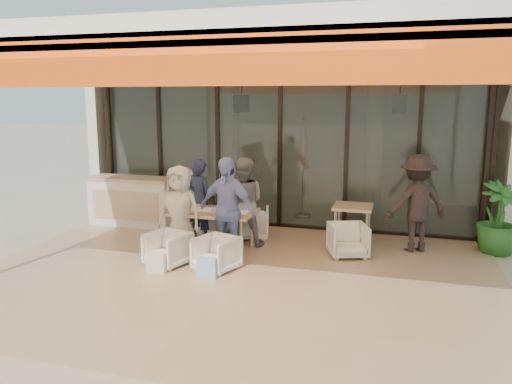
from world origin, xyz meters
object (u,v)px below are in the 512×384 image
(host_counter, at_px, (133,201))
(standing_woman, at_px, (417,204))
(chair_near_left, at_px, (168,247))
(dining_table, at_px, (212,213))
(diner_cream, at_px, (180,212))
(diner_periwinkle, at_px, (227,210))
(diner_navy, at_px, (200,201))
(side_chair, at_px, (348,239))
(chair_far_left, at_px, (210,219))
(side_table, at_px, (353,211))
(chair_near_right, at_px, (216,252))
(chair_far_right, at_px, (251,221))
(potted_palm, at_px, (498,218))
(diner_grey, at_px, (243,202))

(host_counter, distance_m, standing_woman, 5.74)
(chair_near_left, bearing_deg, host_counter, 148.85)
(host_counter, xyz_separation_m, dining_table, (2.28, -1.21, 0.16))
(diner_cream, bearing_deg, diner_periwinkle, 3.09)
(diner_navy, height_order, side_chair, diner_navy)
(host_counter, relative_size, diner_cream, 1.17)
(host_counter, relative_size, chair_far_left, 2.74)
(diner_navy, bearing_deg, diner_cream, 111.10)
(chair_near_left, xyz_separation_m, diner_cream, (0.00, 0.50, 0.48))
(side_chair, bearing_deg, side_table, 70.43)
(chair_near_right, bearing_deg, diner_navy, 140.88)
(chair_far_right, height_order, standing_woman, standing_woman)
(host_counter, relative_size, chair_far_right, 2.72)
(chair_near_right, bearing_deg, chair_far_right, 109.92)
(dining_table, distance_m, diner_periwinkle, 0.65)
(dining_table, distance_m, potted_palm, 4.97)
(diner_cream, bearing_deg, potted_palm, 21.19)
(side_chair, xyz_separation_m, standing_woman, (1.10, 0.63, 0.55))
(chair_near_left, distance_m, potted_palm, 5.68)
(side_chair, bearing_deg, diner_navy, 158.06)
(chair_near_left, xyz_separation_m, side_chair, (2.75, 1.29, 0.01))
(chair_near_left, relative_size, side_table, 0.83)
(standing_woman, bearing_deg, side_chair, 2.81)
(chair_far_right, bearing_deg, dining_table, 51.86)
(diner_navy, bearing_deg, side_chair, -161.26)
(chair_near_right, xyz_separation_m, diner_navy, (-0.84, 1.40, 0.49))
(chair_near_left, distance_m, side_table, 3.44)
(standing_woman, bearing_deg, chair_near_right, 5.57)
(diner_grey, bearing_deg, diner_cream, 33.14)
(chair_far_left, height_order, chair_near_right, chair_far_left)
(host_counter, bearing_deg, chair_near_right, -38.68)
(dining_table, relative_size, chair_far_left, 2.22)
(side_table, bearing_deg, chair_far_right, -175.92)
(diner_grey, xyz_separation_m, diner_cream, (-0.84, -0.90, -0.03))
(diner_cream, bearing_deg, side_table, 32.25)
(chair_near_right, height_order, diner_grey, diner_grey)
(chair_near_left, xyz_separation_m, diner_navy, (0.00, 1.40, 0.48))
(host_counter, height_order, chair_near_left, host_counter)
(host_counter, bearing_deg, diner_navy, -22.34)
(dining_table, bearing_deg, chair_far_right, 65.59)
(side_table, bearing_deg, diner_grey, -161.60)
(dining_table, relative_size, side_chair, 2.34)
(chair_far_right, bearing_deg, host_counter, -19.37)
(diner_periwinkle, bearing_deg, side_chair, 36.49)
(dining_table, xyz_separation_m, diner_navy, (-0.41, 0.44, 0.11))
(chair_near_left, bearing_deg, side_chair, 43.15)
(standing_woman, bearing_deg, potted_palm, 165.29)
(chair_near_left, distance_m, diner_grey, 1.71)
(standing_woman, bearing_deg, chair_far_right, -26.59)
(diner_cream, bearing_deg, diner_navy, 93.09)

